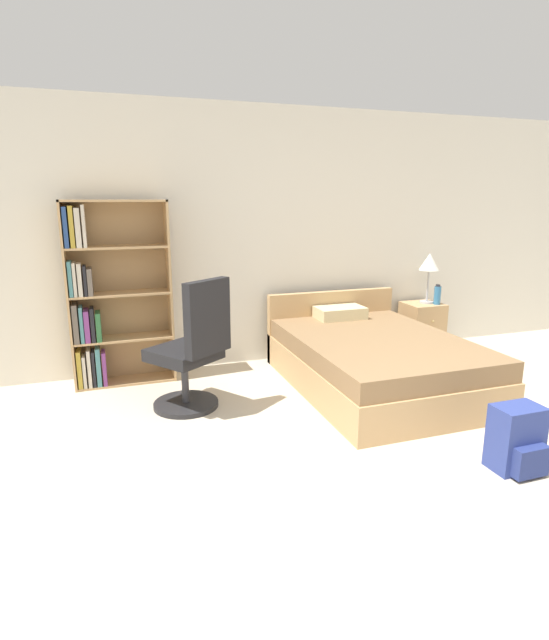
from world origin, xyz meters
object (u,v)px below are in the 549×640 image
(table_lamp, at_px, (429,264))
(water_bottle, at_px, (437,295))
(backpack_blue, at_px, (517,440))
(nightstand, at_px, (422,327))
(office_chair, at_px, (193,352))
(bookshelf, at_px, (106,298))
(bed, at_px, (372,359))

(table_lamp, height_order, water_bottle, table_lamp)
(backpack_blue, bearing_deg, nightstand, 68.21)
(nightstand, relative_size, table_lamp, 0.97)
(office_chair, relative_size, backpack_blue, 2.58)
(bookshelf, height_order, office_chair, bookshelf)
(bed, relative_size, nightstand, 3.70)
(backpack_blue, bearing_deg, table_lamp, 67.34)
(backpack_blue, bearing_deg, water_bottle, 65.18)
(nightstand, relative_size, backpack_blue, 1.28)
(bed, distance_m, backpack_blue, 1.63)
(bookshelf, distance_m, backpack_blue, 3.50)
(table_lamp, bearing_deg, office_chair, -163.28)
(table_lamp, bearing_deg, bookshelf, 179.78)
(bookshelf, bearing_deg, water_bottle, -1.88)
(office_chair, height_order, nightstand, office_chair)
(bed, xyz_separation_m, nightstand, (1.10, 0.81, 0.02))
(bed, height_order, office_chair, office_chair)
(bed, xyz_separation_m, table_lamp, (1.14, 0.82, 0.74))
(office_chair, bearing_deg, backpack_blue, -41.84)
(bed, distance_m, nightstand, 1.37)
(bed, relative_size, backpack_blue, 4.75)
(office_chair, bearing_deg, nightstand, 16.87)
(table_lamp, xyz_separation_m, backpack_blue, (-1.02, -2.44, -0.78))
(nightstand, height_order, table_lamp, table_lamp)
(office_chair, relative_size, water_bottle, 4.90)
(bookshelf, relative_size, table_lamp, 3.01)
(backpack_blue, bearing_deg, bed, 94.30)
(nightstand, bearing_deg, table_lamp, 7.46)
(bookshelf, xyz_separation_m, nightstand, (3.39, -0.02, -0.55))
(table_lamp, bearing_deg, backpack_blue, -112.66)
(office_chair, relative_size, nightstand, 2.01)
(office_chair, xyz_separation_m, table_lamp, (2.81, 0.84, 0.50))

